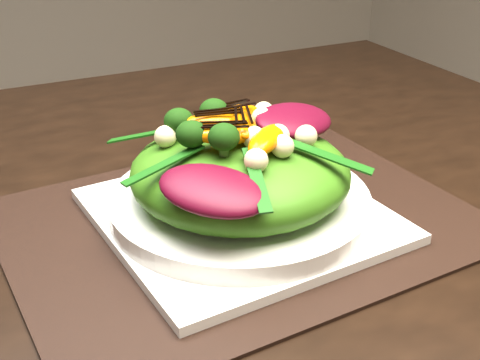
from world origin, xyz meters
name	(u,v)px	position (x,y,z in m)	size (l,w,h in m)	color
placemat	(240,221)	(0.26, -0.08, 0.75)	(0.44, 0.33, 0.00)	black
plate_base	(240,215)	(0.26, -0.08, 0.76)	(0.26, 0.26, 0.01)	white
salad_bowl	(240,202)	(0.26, -0.08, 0.77)	(0.25, 0.25, 0.02)	white
lettuce_mound	(240,172)	(0.26, -0.08, 0.81)	(0.21, 0.21, 0.07)	#3E7415
radicchio_leaf	(294,120)	(0.32, -0.07, 0.84)	(0.09, 0.06, 0.02)	#450717
orange_segment	(213,131)	(0.24, -0.07, 0.85)	(0.06, 0.03, 0.02)	#CA5A03
broccoli_floret	(158,127)	(0.20, -0.04, 0.85)	(0.04, 0.04, 0.04)	black
macadamia_nut	(297,134)	(0.31, -0.11, 0.85)	(0.02, 0.02, 0.02)	beige
balsamic_drizzle	(213,122)	(0.24, -0.07, 0.86)	(0.05, 0.00, 0.00)	black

